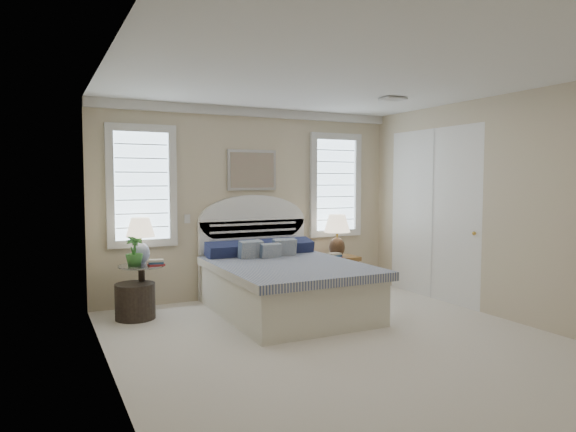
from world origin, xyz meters
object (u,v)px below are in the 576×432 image
Objects in this scene: side_table_left at (142,285)px; lamp_left at (141,235)px; bed at (283,281)px; floor_pot at (135,301)px; nightstand_right at (340,266)px; lamp_right at (337,231)px.

lamp_left is at bearing 81.57° from side_table_left.
bed is 1.82m from floor_pot.
nightstand_right is 0.91× the size of lamp_left.
bed reaches higher than floor_pot.
floor_pot is at bearing 165.20° from bed.
bed is 3.90× the size of lamp_left.
lamp_left is at bearing 179.33° from nightstand_right.
side_table_left is 0.98× the size of lamp_right.
lamp_left is (0.13, 0.26, 0.77)m from floor_pot.
bed is at bearing -151.97° from nightstand_right.
nightstand_right is at bearing -0.67° from lamp_left.
lamp_right is at bearing 29.14° from bed.
nightstand_right reaches higher than floor_pot.
lamp_right reaches higher than side_table_left.
side_table_left is 1.19× the size of nightstand_right.
bed reaches higher than side_table_left.
floor_pot is (-3.06, -0.23, -0.17)m from nightstand_right.
nightstand_right is at bearing 28.03° from bed.
side_table_left is at bearing 50.65° from floor_pot.
bed is 4.79× the size of floor_pot.
nightstand_right is 0.54m from lamp_right.
floor_pot is at bearing -115.48° from lamp_left.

